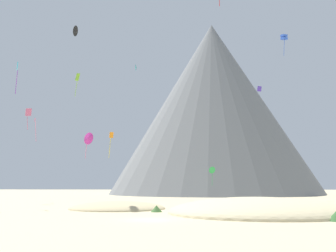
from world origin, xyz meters
TOP-DOWN VIEW (x-y plane):
  - ground_plane at (0.00, 0.00)m, footprint 400.00×400.00m
  - dune_foreground_left at (-5.69, 15.38)m, footprint 16.11×16.11m
  - dune_foreground_right at (10.83, 8.06)m, footprint 27.50×27.54m
  - bush_scatter_east at (-0.22, 9.78)m, footprint 1.66×1.66m
  - bush_far_right at (-5.01, 15.15)m, footprint 2.79×2.79m
  - bush_near_left at (19.52, 14.05)m, footprint 2.10×2.10m
  - rock_massif at (11.22, 92.58)m, footprint 94.90×94.90m
  - kite_magenta_low at (-12.82, 26.92)m, footprint 1.98×1.40m
  - kite_lime_mid at (-16.86, 33.35)m, footprint 0.93×0.33m
  - kite_indigo_mid at (18.77, 47.86)m, footprint 0.99×0.19m
  - kite_pink_mid at (-25.38, 36.03)m, footprint 0.50×0.96m
  - kite_teal_high at (-8.73, 52.49)m, footprint 0.68×1.79m
  - kite_cyan_mid at (-22.21, 20.37)m, footprint 0.56×0.95m
  - kite_black_high at (-14.08, 21.83)m, footprint 0.80×1.71m
  - kite_blue_high at (23.66, 44.56)m, footprint 1.44×1.47m
  - kite_green_low at (8.76, 56.74)m, footprint 1.80×1.37m
  - kite_rainbow_mid at (-24.85, 31.43)m, footprint 1.10×0.19m
  - kite_orange_low at (-10.41, 33.44)m, footprint 0.82×0.59m

SIDE VIEW (x-z plane):
  - ground_plane at x=0.00m, z-range 0.00..0.00m
  - dune_foreground_left at x=-5.69m, z-range -0.95..0.95m
  - dune_foreground_right at x=10.83m, z-range -1.75..1.75m
  - bush_near_left at x=19.52m, z-range 0.00..0.54m
  - bush_scatter_east at x=-0.22m, z-range 0.00..0.76m
  - bush_far_right at x=-5.01m, z-range 0.00..0.87m
  - kite_green_low at x=8.76m, z-range 4.14..8.55m
  - kite_magenta_low at x=-12.82m, z-range 8.30..12.56m
  - kite_orange_low at x=-10.41m, z-range 8.70..13.33m
  - kite_pink_mid at x=-25.38m, z-range 12.04..16.52m
  - kite_rainbow_mid at x=-24.85m, z-range 13.53..17.36m
  - kite_cyan_mid at x=-22.21m, z-range 17.58..22.56m
  - kite_lime_mid at x=-16.86m, z-range 19.82..24.25m
  - kite_indigo_mid at x=18.77m, z-range 22.87..24.09m
  - kite_black_high at x=-14.08m, z-range 25.85..27.51m
  - rock_massif at x=11.22m, z-range -1.65..55.46m
  - kite_teal_high at x=-8.73m, z-range 29.29..31.05m
  - kite_blue_high at x=23.66m, z-range 31.34..36.06m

